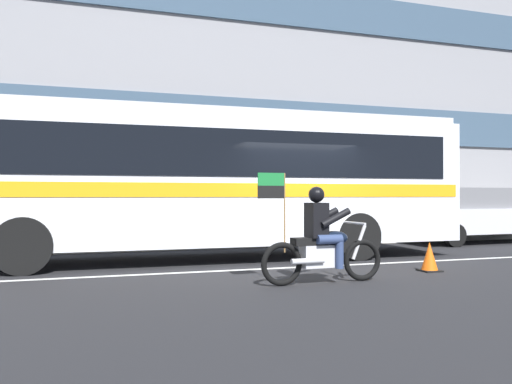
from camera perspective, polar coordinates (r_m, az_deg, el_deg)
The scene contains 9 objects.
ground_plane at distance 10.87m, azimuth 4.97°, elevation -7.89°, with size 60.00×60.00×0.00m, color black.
sidewalk_curb at distance 15.66m, azimuth -2.34°, elevation -5.30°, with size 28.00×3.80×0.15m, color #A39E93.
lane_center_stripe at distance 10.32m, azimuth 6.29°, elevation -8.27°, with size 26.60×0.14×0.01m, color silver.
office_building_facade at distance 18.35m, azimuth -4.31°, elevation 13.57°, with size 28.00×0.89×11.67m.
transit_bus at distance 11.38m, azimuth -5.78°, elevation 1.95°, with size 11.52×2.74×3.22m.
motorcycle_with_rider at distance 8.34m, azimuth 7.36°, elevation -5.58°, with size 2.20×0.64×1.78m.
parked_sedan_curbside at distance 16.59m, azimuth 23.10°, elevation -2.31°, with size 4.66×1.99×1.64m.
fire_hydrant at distance 14.77m, azimuth -3.04°, elevation -3.88°, with size 0.22×0.30×0.75m.
traffic_cone at distance 10.15m, azimuth 18.82°, elevation -6.95°, with size 0.36×0.36×0.55m.
Camera 1 is at (-4.19, -9.92, 1.43)m, focal length 35.79 mm.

